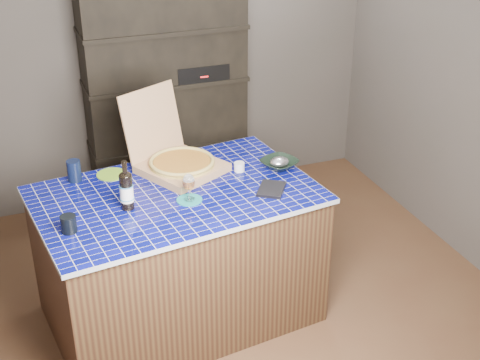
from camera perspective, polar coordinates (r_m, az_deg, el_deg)
name	(u,v)px	position (r m, az deg, el deg)	size (l,w,h in m)	color
room	(234,129)	(3.72, -0.51, 4.37)	(3.50, 3.50, 3.50)	brown
shelving_unit	(166,98)	(5.21, -6.30, 6.98)	(1.20, 0.41, 1.80)	black
kitchen_island	(179,256)	(4.09, -5.24, -6.45)	(1.70, 1.20, 0.87)	#49341D
pizza_box	(179,161)	(4.09, -5.25, 1.66)	(0.62, 0.66, 0.47)	tan
mead_bottle	(126,190)	(3.69, -9.67, -0.85)	(0.08, 0.08, 0.29)	black
teal_trivet	(189,200)	(3.77, -4.34, -1.71)	(0.15, 0.15, 0.01)	#177A78
wine_glass	(189,182)	(3.72, -4.40, -0.21)	(0.07, 0.07, 0.16)	white
tumbler	(69,224)	(3.56, -14.42, -3.65)	(0.08, 0.08, 0.09)	black
dvd_case	(272,189)	(3.87, 2.71, -0.77)	(0.14, 0.20, 0.02)	black
bowl	(279,164)	(4.13, 3.38, 1.39)	(0.22, 0.22, 0.05)	black
foil_contents	(279,162)	(4.13, 3.38, 1.56)	(0.12, 0.10, 0.06)	silver
white_jar	(239,167)	(4.08, -0.06, 1.14)	(0.06, 0.06, 0.05)	silver
navy_cup	(74,171)	(4.07, -13.98, 0.77)	(0.08, 0.08, 0.13)	black
green_trivet	(112,174)	(4.12, -10.90, 0.48)	(0.18, 0.18, 0.01)	#77B226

